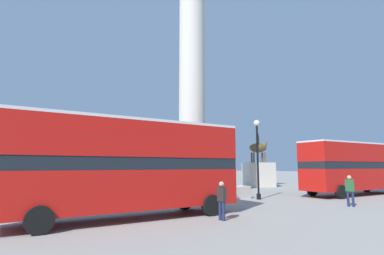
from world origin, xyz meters
name	(u,v)px	position (x,y,z in m)	size (l,w,h in m)	color
ground_plane	(192,197)	(0.00, 0.00, 0.00)	(200.00, 200.00, 0.00)	gray
monument_column	(192,103)	(0.00, 0.00, 7.35)	(6.29, 6.29, 21.51)	beige
bus_a	(129,164)	(-7.53, -6.50, 2.46)	(10.63, 2.82, 4.47)	#B7140F
bus_b	(354,166)	(12.29, -5.74, 2.37)	(10.75, 3.13, 4.28)	#B7140F
equestrian_statue	(259,171)	(12.67, 5.59, 1.79)	(3.80, 3.25, 6.18)	beige
street_lamp	(258,153)	(3.23, -3.82, 3.30)	(0.44, 0.44, 5.74)	black
pedestrian_near_lamp	(222,199)	(-4.15, -8.98, 0.94)	(0.22, 0.45, 1.69)	#192347
pedestrian_by_plinth	(350,189)	(5.02, -9.52, 1.05)	(0.37, 0.51, 1.82)	#192347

